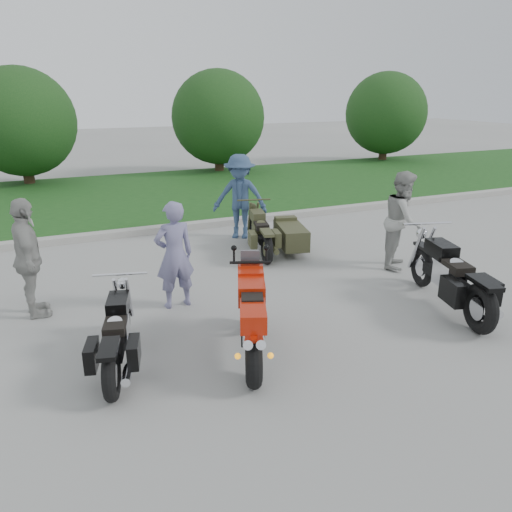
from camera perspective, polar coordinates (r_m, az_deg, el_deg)
name	(u,v)px	position (r m, az deg, el deg)	size (l,w,h in m)	color
ground	(280,340)	(6.92, 2.77, -9.59)	(80.00, 80.00, 0.00)	#9C9C97
curb	(169,228)	(12.19, -9.91, 3.16)	(60.00, 0.30, 0.15)	#A19E97
grass_strip	(136,196)	(16.15, -13.60, 6.69)	(60.00, 8.00, 0.14)	#2A5F20
tree_mid_left	(21,122)	(18.97, -25.28, 13.68)	(3.60, 3.60, 4.00)	#3F2B1C
tree_mid_right	(218,117)	(20.14, -4.34, 15.53)	(3.60, 3.60, 4.00)	#3F2B1C
tree_far_right	(386,113)	(24.04, 14.63, 15.50)	(3.60, 3.60, 4.00)	#3F2B1C
sportbike_red	(252,315)	(6.28, -0.47, -6.76)	(0.93, 1.98, 0.98)	black
cruiser_left	(118,338)	(6.33, -15.54, -9.06)	(0.67, 2.02, 0.79)	black
cruiser_right	(453,280)	(8.21, 21.58, -2.56)	(0.82, 2.43, 0.96)	black
cruiser_sidecar	(278,235)	(10.35, 2.59, 2.41)	(1.33, 2.09, 0.82)	black
person_stripe	(174,255)	(7.74, -9.31, 0.10)	(0.62, 0.40, 1.69)	slate
person_grey	(403,220)	(9.82, 16.43, 3.99)	(0.89, 0.69, 1.83)	#999A94
person_denim	(240,197)	(11.31, -1.86, 6.78)	(1.23, 0.71, 1.90)	#324A6B
person_back	(28,259)	(8.01, -24.58, -0.31)	(1.06, 0.44, 1.80)	#9C9C97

